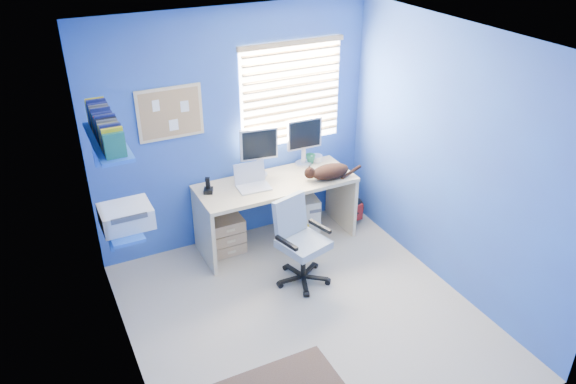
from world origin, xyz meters
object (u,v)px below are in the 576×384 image
desk (276,212)px  tower_pc (306,212)px  laptop (253,178)px  cat (330,171)px  office_chair (300,252)px

desk → tower_pc: (0.41, 0.07, -0.14)m
desk → laptop: bearing=-174.8°
laptop → cat: laptop is taller
laptop → cat: 0.83m
office_chair → laptop: bearing=104.5°
tower_pc → office_chair: size_ratio=0.52×
desk → tower_pc: size_ratio=3.72×
laptop → cat: bearing=-7.2°
cat → office_chair: (-0.64, -0.55, -0.49)m
desk → cat: size_ratio=3.91×
laptop → tower_pc: (0.67, 0.10, -0.62)m
desk → cat: (0.55, -0.18, 0.45)m
laptop → cat: (0.82, -0.15, -0.03)m
cat → laptop: bearing=-179.2°
cat → desk: bearing=173.6°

